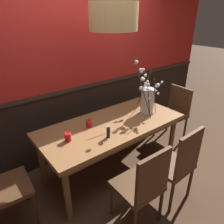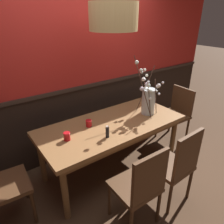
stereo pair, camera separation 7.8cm
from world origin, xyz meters
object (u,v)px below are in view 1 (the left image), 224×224
object	(u,v)px
candle_holder_nearer_edge	(68,137)
pendant_lamp	(114,16)
dining_table	(112,129)
chair_near_side_right	(177,163)
candle_holder_nearer_center	(89,124)
chair_near_side_left	(143,185)
condiment_bottle	(108,132)
chair_far_side_left	(64,119)
chair_far_side_right	(96,111)
vase_with_blossoms	(147,100)
chair_head_east_end	(175,110)

from	to	relation	value
candle_holder_nearer_edge	pendant_lamp	distance (m)	1.37
dining_table	chair_near_side_right	bearing A→B (deg)	-74.25
chair_near_side_right	candle_holder_nearer_center	size ratio (longest dim) A/B	11.41
chair_near_side_left	pendant_lamp	world-z (taller)	pendant_lamp
candle_holder_nearer_edge	condiment_bottle	world-z (taller)	condiment_bottle
chair_far_side_left	pendant_lamp	bearing A→B (deg)	-72.46
chair_far_side_right	vase_with_blossoms	distance (m)	1.04
chair_head_east_end	pendant_lamp	distance (m)	2.02
vase_with_blossoms	pendant_lamp	distance (m)	1.20
dining_table	chair_near_side_left	world-z (taller)	chair_near_side_left
chair_near_side_left	candle_holder_nearer_edge	size ratio (longest dim) A/B	10.00
chair_near_side_left	candle_holder_nearer_center	world-z (taller)	chair_near_side_left
chair_far_side_left	candle_holder_nearer_center	bearing A→B (deg)	-91.42
chair_near_side_left	condiment_bottle	distance (m)	0.68
condiment_bottle	pendant_lamp	world-z (taller)	pendant_lamp
vase_with_blossoms	condiment_bottle	world-z (taller)	vase_with_blossoms
chair_far_side_right	pendant_lamp	size ratio (longest dim) A/B	0.88
dining_table	chair_near_side_left	distance (m)	0.91
dining_table	chair_head_east_end	distance (m)	1.39
candle_holder_nearer_center	pendant_lamp	xyz separation A→B (m)	(0.30, -0.11, 1.21)
chair_head_east_end	condiment_bottle	xyz separation A→B (m)	(-1.62, -0.26, 0.29)
chair_far_side_left	chair_near_side_right	bearing A→B (deg)	-73.86
chair_near_side_right	chair_far_side_right	xyz separation A→B (m)	(0.08, 1.72, -0.03)
chair_head_east_end	candle_holder_nearer_edge	distance (m)	2.04
pendant_lamp	chair_head_east_end	bearing A→B (deg)	1.09
dining_table	chair_head_east_end	world-z (taller)	chair_head_east_end
chair_near_side_right	chair_near_side_left	size ratio (longest dim) A/B	1.02
dining_table	chair_near_side_right	size ratio (longest dim) A/B	1.95
dining_table	vase_with_blossoms	xyz separation A→B (m)	(0.58, -0.06, 0.28)
vase_with_blossoms	candle_holder_nearer_center	world-z (taller)	vase_with_blossoms
chair_far_side_right	pendant_lamp	bearing A→B (deg)	-109.51
condiment_bottle	chair_near_side_right	bearing A→B (deg)	-52.57
pendant_lamp	condiment_bottle	bearing A→B (deg)	-138.17
chair_far_side_left	chair_head_east_end	world-z (taller)	chair_far_side_left
chair_near_side_left	candle_holder_nearer_center	xyz separation A→B (m)	(0.01, 0.96, 0.26)
chair_near_side_right	candle_holder_nearer_center	distance (m)	1.13
chair_head_east_end	candle_holder_nearer_edge	xyz separation A→B (m)	(-2.02, -0.04, 0.27)
candle_holder_nearer_edge	dining_table	bearing A→B (deg)	1.22
chair_far_side_right	vase_with_blossoms	size ratio (longest dim) A/B	1.11
chair_head_east_end	chair_near_side_left	world-z (taller)	chair_near_side_left
vase_with_blossoms	condiment_bottle	bearing A→B (deg)	-167.94
dining_table	chair_near_side_right	world-z (taller)	chair_near_side_right
vase_with_blossoms	pendant_lamp	world-z (taller)	pendant_lamp
candle_holder_nearer_edge	candle_holder_nearer_center	bearing A→B (deg)	19.31
dining_table	chair_near_side_right	xyz separation A→B (m)	(0.24, -0.86, -0.12)
pendant_lamp	chair_near_side_left	bearing A→B (deg)	-109.99
chair_near_side_left	dining_table	bearing A→B (deg)	71.17
dining_table	vase_with_blossoms	bearing A→B (deg)	-5.85
pendant_lamp	vase_with_blossoms	bearing A→B (deg)	-5.67
chair_far_side_left	condiment_bottle	xyz separation A→B (m)	(0.02, -1.11, 0.29)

